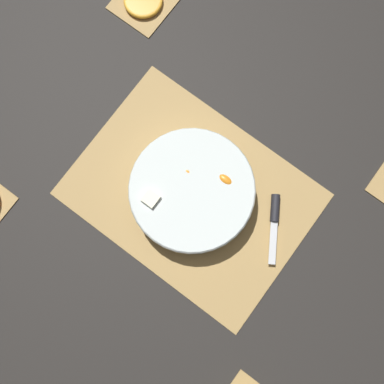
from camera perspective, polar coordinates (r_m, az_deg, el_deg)
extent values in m
plane|color=black|center=(0.92, 0.00, -0.29)|extent=(6.00, 6.00, 0.00)
cube|color=#A8844C|center=(0.92, 0.00, -0.26)|extent=(0.47, 0.35, 0.01)
cube|color=brown|center=(0.95, -8.62, 6.04)|extent=(0.01, 0.34, 0.00)
cube|color=brown|center=(0.94, -5.80, 4.01)|extent=(0.01, 0.34, 0.00)
cube|color=brown|center=(0.93, -2.93, 1.90)|extent=(0.01, 0.34, 0.00)
cube|color=brown|center=(0.92, 0.00, -0.24)|extent=(0.01, 0.34, 0.00)
cube|color=brown|center=(0.92, 2.96, -2.41)|extent=(0.01, 0.34, 0.00)
cube|color=brown|center=(0.92, 5.94, -4.59)|extent=(0.01, 0.34, 0.00)
cube|color=brown|center=(0.92, 8.93, -6.74)|extent=(0.01, 0.34, 0.00)
cube|color=#A8844C|center=(1.08, -6.17, 22.81)|extent=(0.12, 0.12, 0.01)
cube|color=brown|center=(1.07, -5.27, 22.35)|extent=(0.00, 0.12, 0.00)
cylinder|color=silver|center=(0.89, 0.00, 0.06)|extent=(0.24, 0.24, 0.06)
torus|color=silver|center=(0.87, 0.00, 0.30)|extent=(0.25, 0.25, 0.01)
cylinder|color=#F7EFC6|center=(0.91, -3.29, 3.54)|extent=(0.03, 0.03, 0.01)
cylinder|color=#F7EFC6|center=(0.87, -0.69, -1.94)|extent=(0.03, 0.03, 0.01)
cylinder|color=#F7EFC6|center=(0.89, 4.27, 2.73)|extent=(0.03, 0.03, 0.01)
cylinder|color=#F7EFC6|center=(0.90, -1.68, 5.41)|extent=(0.03, 0.03, 0.01)
cylinder|color=#F7EFC6|center=(0.89, -2.58, -0.49)|extent=(0.03, 0.03, 0.01)
cylinder|color=#F7EFC6|center=(0.92, 1.66, 3.82)|extent=(0.03, 0.03, 0.01)
cylinder|color=#F7EFC6|center=(0.89, -4.85, -3.42)|extent=(0.03, 0.03, 0.01)
cylinder|color=#F7EFC6|center=(0.88, 4.56, -2.32)|extent=(0.03, 0.03, 0.01)
cylinder|color=#F7EFC6|center=(0.92, 0.08, 5.37)|extent=(0.03, 0.03, 0.01)
cylinder|color=#F7EFC6|center=(0.86, -2.08, -4.54)|extent=(0.03, 0.03, 0.01)
cube|color=beige|center=(0.87, -4.28, -4.36)|extent=(0.02, 0.02, 0.02)
cube|color=beige|center=(0.88, -1.14, -5.71)|extent=(0.03, 0.03, 0.03)
cube|color=beige|center=(0.88, 2.52, -3.62)|extent=(0.02, 0.02, 0.02)
cube|color=beige|center=(0.86, -5.22, -0.92)|extent=(0.03, 0.03, 0.03)
cube|color=beige|center=(0.89, 1.15, 5.40)|extent=(0.02, 0.02, 0.02)
cube|color=beige|center=(0.91, -1.26, 1.74)|extent=(0.03, 0.03, 0.03)
cube|color=beige|center=(0.90, -5.00, 3.81)|extent=(0.03, 0.03, 0.03)
ellipsoid|color=orange|center=(0.87, -3.09, -3.05)|extent=(0.03, 0.02, 0.01)
ellipsoid|color=orange|center=(0.89, -6.18, 0.83)|extent=(0.04, 0.02, 0.02)
ellipsoid|color=red|center=(0.90, 1.85, 2.39)|extent=(0.03, 0.02, 0.02)
ellipsoid|color=red|center=(0.86, 4.23, -0.81)|extent=(0.03, 0.01, 0.01)
ellipsoid|color=orange|center=(0.87, 4.25, 1.55)|extent=(0.03, 0.02, 0.02)
ellipsoid|color=red|center=(0.88, -2.04, 3.80)|extent=(0.03, 0.02, 0.01)
ellipsoid|color=orange|center=(0.89, -0.96, -1.50)|extent=(0.02, 0.01, 0.01)
ellipsoid|color=orange|center=(0.87, -0.56, 2.57)|extent=(0.02, 0.01, 0.01)
cube|color=silver|center=(0.91, 10.25, -6.36)|extent=(0.06, 0.08, 0.00)
cylinder|color=black|center=(0.92, 10.50, -2.02)|extent=(0.04, 0.06, 0.02)
cylinder|color=orange|center=(1.07, -6.22, 23.04)|extent=(0.08, 0.08, 0.01)
torus|color=#F4A82D|center=(1.07, -6.22, 23.04)|extent=(0.09, 0.09, 0.01)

